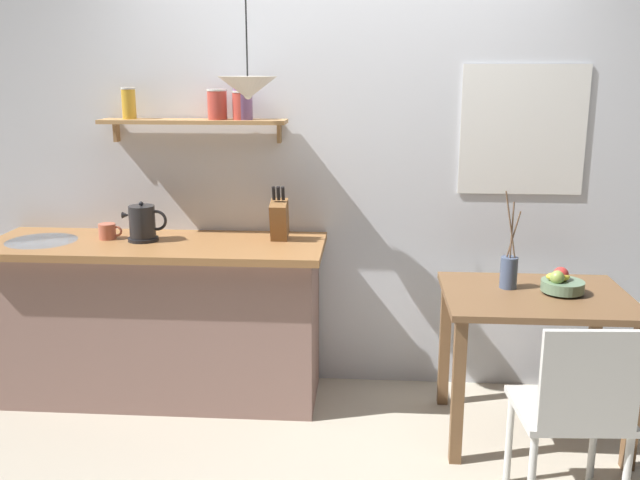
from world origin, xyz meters
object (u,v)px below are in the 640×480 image
(pendant_lamp, at_px, (248,88))
(coffee_mug_by_sink, at_px, (108,231))
(dining_chair_near, at_px, (576,408))
(electric_kettle, at_px, (143,223))
(knife_block, at_px, (279,219))
(dining_table, at_px, (535,319))
(twig_vase, at_px, (509,271))
(fruit_bowl, at_px, (561,283))

(pendant_lamp, bearing_deg, coffee_mug_by_sink, 171.30)
(dining_chair_near, distance_m, electric_kettle, 2.35)
(knife_block, bearing_deg, electric_kettle, -175.10)
(knife_block, distance_m, pendant_lamp, 0.73)
(coffee_mug_by_sink, bearing_deg, dining_table, -8.07)
(twig_vase, bearing_deg, electric_kettle, 173.83)
(dining_chair_near, height_order, coffee_mug_by_sink, coffee_mug_by_sink)
(coffee_mug_by_sink, bearing_deg, dining_chair_near, -24.05)
(knife_block, xyz_separation_m, coffee_mug_by_sink, (-0.95, -0.04, -0.08))
(coffee_mug_by_sink, distance_m, pendant_lamp, 1.14)
(fruit_bowl, relative_size, pendant_lamp, 0.33)
(twig_vase, xyz_separation_m, coffee_mug_by_sink, (-2.14, 0.23, 0.11))
(fruit_bowl, bearing_deg, coffee_mug_by_sink, 172.69)
(dining_chair_near, xyz_separation_m, electric_kettle, (-2.07, 0.99, 0.51))
(electric_kettle, bearing_deg, pendant_lamp, -9.24)
(twig_vase, xyz_separation_m, electric_kettle, (-1.93, 0.21, 0.17))
(knife_block, distance_m, coffee_mug_by_sink, 0.95)
(fruit_bowl, xyz_separation_m, pendant_lamp, (-1.56, 0.18, 0.93))
(dining_table, bearing_deg, twig_vase, 145.27)
(coffee_mug_by_sink, bearing_deg, twig_vase, -6.26)
(fruit_bowl, distance_m, twig_vase, 0.26)
(dining_table, height_order, twig_vase, twig_vase)
(dining_table, height_order, pendant_lamp, pendant_lamp)
(dining_table, relative_size, knife_block, 2.97)
(dining_chair_near, relative_size, knife_block, 2.89)
(dining_chair_near, height_order, pendant_lamp, pendant_lamp)
(dining_table, distance_m, electric_kettle, 2.11)
(dining_table, distance_m, dining_chair_near, 0.71)
(fruit_bowl, bearing_deg, dining_chair_near, -98.16)
(twig_vase, distance_m, knife_block, 1.24)
(fruit_bowl, bearing_deg, knife_block, 166.55)
(twig_vase, height_order, knife_block, twig_vase)
(dining_table, relative_size, fruit_bowl, 4.34)
(dining_chair_near, bearing_deg, knife_block, 141.61)
(fruit_bowl, relative_size, knife_block, 0.68)
(fruit_bowl, distance_m, pendant_lamp, 1.82)
(electric_kettle, height_order, knife_block, knife_block)
(dining_table, xyz_separation_m, knife_block, (-1.31, 0.36, 0.41))
(coffee_mug_by_sink, bearing_deg, fruit_bowl, -7.31)
(coffee_mug_by_sink, xyz_separation_m, pendant_lamp, (0.82, -0.13, 0.78))
(dining_table, height_order, coffee_mug_by_sink, coffee_mug_by_sink)
(electric_kettle, xyz_separation_m, knife_block, (0.74, 0.06, 0.02))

